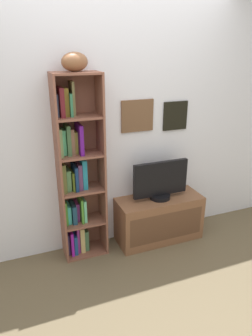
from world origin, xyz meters
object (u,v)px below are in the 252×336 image
(bookshelf, at_px, (77,176))
(television, at_px, (160,181))
(tv_stand, at_px, (159,218))
(football, at_px, (75,62))

(bookshelf, height_order, television, bookshelf)
(television, bearing_deg, bookshelf, 174.41)
(tv_stand, distance_m, television, 0.44)
(bookshelf, distance_m, football, 1.02)
(bookshelf, xyz_separation_m, tv_stand, (0.85, -0.08, -0.60))
(bookshelf, bearing_deg, football, -37.69)
(tv_stand, bearing_deg, television, 90.00)
(tv_stand, relative_size, television, 1.53)
(bookshelf, xyz_separation_m, television, (0.85, -0.08, -0.16))
(bookshelf, distance_m, television, 0.87)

